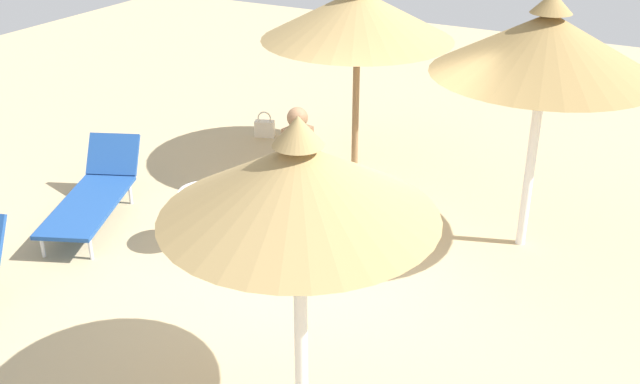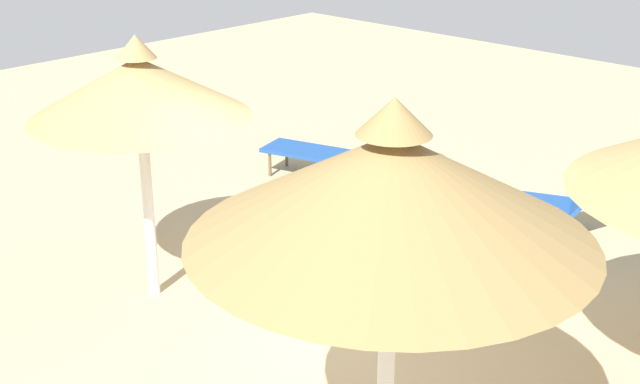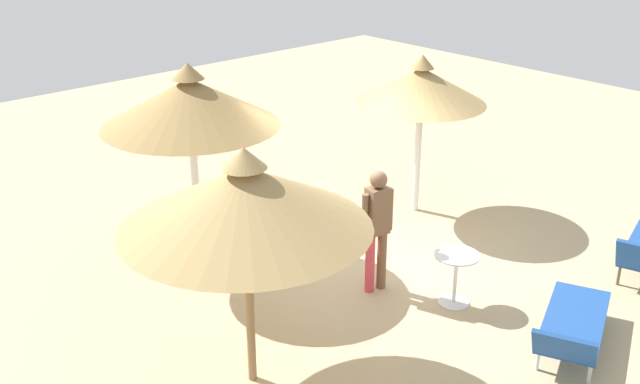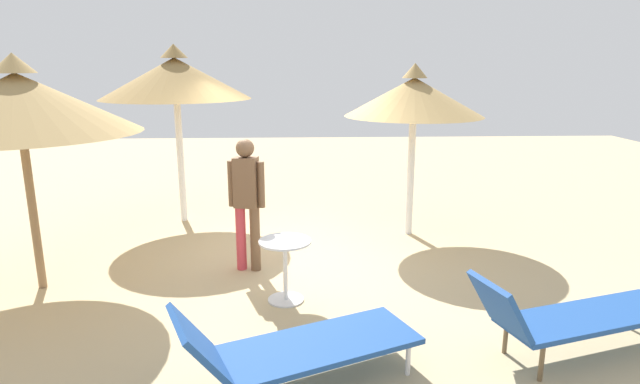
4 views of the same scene
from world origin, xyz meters
The scene contains 7 objects.
ground centered at (0.00, 0.00, -0.05)m, with size 24.00×24.00×0.10m, color tan.
parasol_umbrella_near_right centered at (1.91, 0.77, 2.15)m, with size 2.09×2.09×2.65m.
parasol_umbrella_edge centered at (-2.96, -1.08, 2.21)m, with size 2.64×2.64×2.76m.
parasol_umbrella_far_left centered at (-1.82, 1.66, 2.40)m, with size 2.44×2.44×2.95m.
lounge_chair_far_right centered at (0.10, -3.21, 0.37)m, with size 2.15×1.42×0.81m.
person_standing_back centered at (-0.50, -0.62, 1.00)m, with size 0.47×0.28×1.73m.
side_table_round centered at (0.00, -1.58, 0.49)m, with size 0.59×0.59×0.72m.
Camera 3 is at (-7.08, -6.78, 5.22)m, focal length 42.25 mm.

